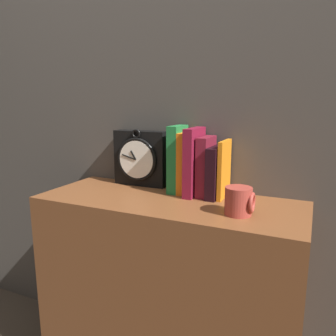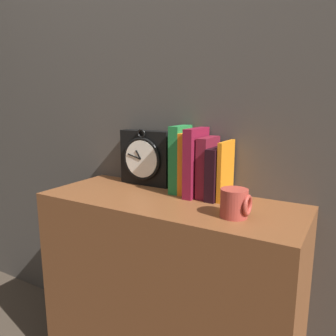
# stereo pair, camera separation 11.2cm
# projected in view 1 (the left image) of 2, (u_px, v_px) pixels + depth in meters

# --- Properties ---
(wall_back) EXTENTS (6.00, 0.05, 2.60)m
(wall_back) POSITION_uv_depth(u_px,v_px,m) (191.00, 42.00, 1.22)
(wall_back) COLOR #47423D
(wall_back) RESTS_ON ground_plane
(bookshelf) EXTENTS (0.93, 0.36, 0.75)m
(bookshelf) POSITION_uv_depth(u_px,v_px,m) (168.00, 295.00, 1.22)
(bookshelf) COLOR brown
(bookshelf) RESTS_ON ground_plane
(clock) EXTENTS (0.22, 0.07, 0.23)m
(clock) POSITION_uv_depth(u_px,v_px,m) (140.00, 158.00, 1.32)
(clock) COLOR black
(clock) RESTS_ON bookshelf
(book_slot0_green) EXTENTS (0.04, 0.12, 0.25)m
(book_slot0_green) POSITION_uv_depth(u_px,v_px,m) (177.00, 159.00, 1.23)
(book_slot0_green) COLOR #1E7236
(book_slot0_green) RESTS_ON bookshelf
(book_slot1_orange) EXTENTS (0.04, 0.12, 0.23)m
(book_slot1_orange) POSITION_uv_depth(u_px,v_px,m) (187.00, 163.00, 1.22)
(book_slot1_orange) COLOR orange
(book_slot1_orange) RESTS_ON bookshelf
(book_slot2_maroon) EXTENTS (0.03, 0.15, 0.25)m
(book_slot2_maroon) POSITION_uv_depth(u_px,v_px,m) (194.00, 162.00, 1.18)
(book_slot2_maroon) COLOR maroon
(book_slot2_maroon) RESTS_ON bookshelf
(book_slot3_maroon) EXTENTS (0.04, 0.13, 0.21)m
(book_slot3_maroon) POSITION_uv_depth(u_px,v_px,m) (206.00, 166.00, 1.18)
(book_slot3_maroon) COLOR maroon
(book_slot3_maroon) RESTS_ON bookshelf
(book_slot4_black) EXTENTS (0.04, 0.14, 0.18)m
(book_slot4_black) POSITION_uv_depth(u_px,v_px,m) (216.00, 172.00, 1.16)
(book_slot4_black) COLOR black
(book_slot4_black) RESTS_ON bookshelf
(book_slot5_orange) EXTENTS (0.01, 0.13, 0.20)m
(book_slot5_orange) POSITION_uv_depth(u_px,v_px,m) (224.00, 169.00, 1.15)
(book_slot5_orange) COLOR orange
(book_slot5_orange) RESTS_ON bookshelf
(mug) EXTENTS (0.09, 0.08, 0.09)m
(mug) POSITION_uv_depth(u_px,v_px,m) (239.00, 201.00, 0.98)
(mug) COLOR #9E382D
(mug) RESTS_ON bookshelf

